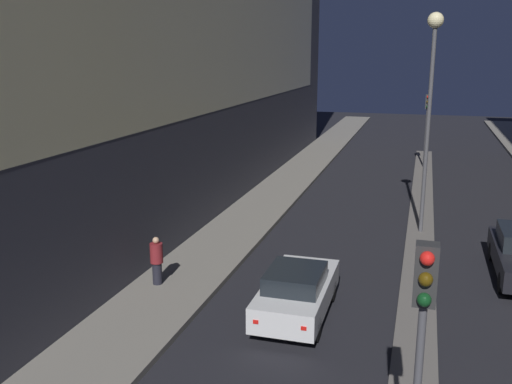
# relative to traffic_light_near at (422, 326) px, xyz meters

# --- Properties ---
(median_strip) EXTENTS (1.07, 37.70, 0.11)m
(median_strip) POSITION_rel_traffic_light_near_xyz_m (0.00, 16.87, -3.41)
(median_strip) COLOR #66605B
(median_strip) RESTS_ON ground
(traffic_light_near) EXTENTS (0.32, 0.42, 4.58)m
(traffic_light_near) POSITION_rel_traffic_light_near_xyz_m (0.00, 0.00, 0.00)
(traffic_light_near) COLOR #4C4C51
(traffic_light_near) RESTS_ON median_strip
(traffic_light_mid) EXTENTS (0.32, 0.42, 4.58)m
(traffic_light_mid) POSITION_rel_traffic_light_near_xyz_m (0.00, 29.48, 0.00)
(traffic_light_mid) COLOR #4C4C51
(traffic_light_mid) RESTS_ON median_strip
(street_lamp) EXTENTS (0.60, 0.60, 8.59)m
(street_lamp) POSITION_rel_traffic_light_near_xyz_m (0.00, 15.52, 2.86)
(street_lamp) COLOR #4C4C51
(street_lamp) RESTS_ON median_strip
(car_left_lane) EXTENTS (1.74, 4.10, 1.50)m
(car_left_lane) POSITION_rel_traffic_light_near_xyz_m (-3.24, 6.71, -2.70)
(car_left_lane) COLOR silver
(car_left_lane) RESTS_ON ground
(pedestrian_on_left_sidewalk) EXTENTS (0.40, 0.40, 1.53)m
(pedestrian_on_left_sidewalk) POSITION_rel_traffic_light_near_xyz_m (-7.83, 7.37, -2.50)
(pedestrian_on_left_sidewalk) COLOR black
(pedestrian_on_left_sidewalk) RESTS_ON sidewalk_left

